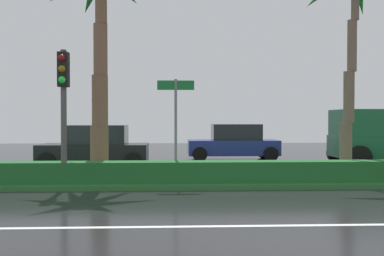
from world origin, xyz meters
name	(u,v)px	position (x,y,z in m)	size (l,w,h in m)	color
ground_plane	(227,178)	(0.00, 9.00, -0.05)	(90.00, 42.00, 0.10)	black
near_lane_divider_stripe	(274,226)	(0.00, 2.00, 0.00)	(81.00, 0.14, 0.01)	white
median_strip	(231,178)	(0.00, 8.00, 0.07)	(85.50, 4.00, 0.15)	#2D6B33
median_hedge	(237,172)	(0.00, 6.60, 0.45)	(76.50, 0.70, 0.60)	#1E6028
palm_tree_mid_left	(101,9)	(-4.09, 7.94, 5.42)	(3.73, 3.53, 6.94)	brown
traffic_signal_median_left	(63,92)	(-4.89, 6.37, 2.72)	(0.28, 0.43, 3.73)	#4C4C47
street_name_sign	(176,115)	(-1.77, 7.14, 2.08)	(1.10, 0.08, 3.00)	slate
car_in_traffic_leading	(95,147)	(-4.99, 11.88, 0.83)	(4.30, 2.02, 1.72)	black
car_in_traffic_second	(234,143)	(1.07, 15.10, 0.83)	(4.30, 2.02, 1.72)	navy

